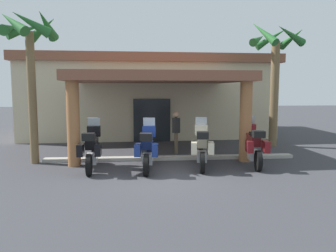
{
  "coord_description": "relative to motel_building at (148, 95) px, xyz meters",
  "views": [
    {
      "loc": [
        -0.6,
        -9.73,
        2.58
      ],
      "look_at": [
        0.46,
        2.55,
        1.2
      ],
      "focal_mm": 35.52,
      "sensor_mm": 36.0,
      "label": 1
    }
  ],
  "objects": [
    {
      "name": "motorcycle_maroon",
      "position": [
        3.31,
        -8.62,
        -1.51
      ],
      "size": [
        0.78,
        2.21,
        1.61
      ],
      "rotation": [
        0.0,
        0.0,
        1.45
      ],
      "color": "black",
      "rests_on": "ground_plane"
    },
    {
      "name": "motorcycle_cream",
      "position": [
        1.53,
        -8.71,
        -1.51
      ],
      "size": [
        0.82,
        2.21,
        1.61
      ],
      "rotation": [
        0.0,
        0.0,
        1.42
      ],
      "color": "black",
      "rests_on": "ground_plane"
    },
    {
      "name": "motorcycle_black",
      "position": [
        -2.02,
        -8.75,
        -1.51
      ],
      "size": [
        0.71,
        2.21,
        1.61
      ],
      "rotation": [
        0.0,
        0.0,
        1.6
      ],
      "color": "black",
      "rests_on": "ground_plane"
    },
    {
      "name": "pedestrian",
      "position": [
        0.96,
        -6.21,
        -1.24
      ],
      "size": [
        0.32,
        0.53,
        1.68
      ],
      "rotation": [
        0.0,
        0.0,
        3.11
      ],
      "color": "brown",
      "rests_on": "ground_plane"
    },
    {
      "name": "curb_strip",
      "position": [
        0.64,
        -7.41,
        -2.15
      ],
      "size": [
        9.12,
        0.36,
        0.12
      ],
      "primitive_type": "cube",
      "color": "#ADA89E",
      "rests_on": "ground_plane"
    },
    {
      "name": "ground_plane",
      "position": [
        0.11,
        -9.61,
        -2.21
      ],
      "size": [
        80.0,
        80.0,
        0.0
      ],
      "primitive_type": "plane",
      "color": "#38383D"
    },
    {
      "name": "palm_tree_near_portico",
      "position": [
        5.5,
        -4.86,
        1.7
      ],
      "size": [
        2.38,
        2.43,
        5.58
      ],
      "color": "brown",
      "rests_on": "ground_plane"
    },
    {
      "name": "motorcycle_blue",
      "position": [
        -0.25,
        -8.91,
        -1.51
      ],
      "size": [
        0.74,
        2.21,
        1.61
      ],
      "rotation": [
        0.0,
        0.0,
        1.48
      ],
      "color": "black",
      "rests_on": "ground_plane"
    },
    {
      "name": "palm_tree_roadside",
      "position": [
        -4.16,
        -7.62,
        1.79
      ],
      "size": [
        1.89,
        2.02,
        5.19
      ],
      "color": "brown",
      "rests_on": "ground_plane"
    },
    {
      "name": "motel_building",
      "position": [
        0.0,
        0.0,
        0.0
      ],
      "size": [
        13.62,
        12.5,
        4.34
      ],
      "rotation": [
        0.0,
        0.0,
        0.03
      ],
      "color": "beige",
      "rests_on": "ground_plane"
    }
  ]
}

